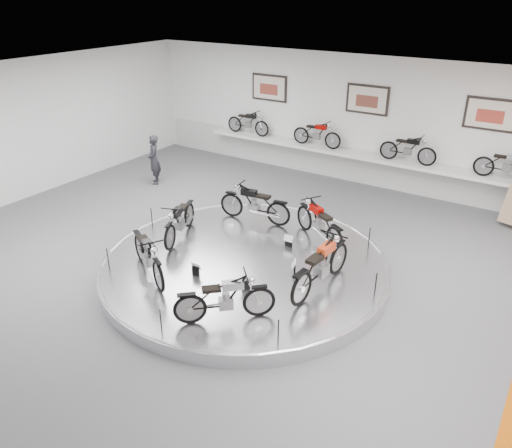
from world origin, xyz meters
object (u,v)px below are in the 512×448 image
Objects in this scene: bike_a at (319,222)px; bike_e at (225,298)px; display_platform at (245,266)px; bike_d at (148,255)px; bike_f at (321,265)px; bike_b at (255,204)px; visitor at (154,160)px; bike_c at (180,220)px; shelf at (359,156)px.

bike_a is 3.75m from bike_e.
bike_a reaches higher than bike_e.
bike_d is at bearing -129.24° from display_platform.
bike_f is (3.24, 1.51, 0.04)m from bike_d.
bike_b is 1.05× the size of visitor.
visitor is at bearing 98.69° from bike_e.
bike_f reaches higher than bike_c.
bike_d reaches higher than shelf.
shelf is 6.94× the size of bike_e.
display_platform is 3.53× the size of bike_f.
bike_b is at bearing 112.71° from bike_d.
shelf is 6.56× the size of bike_d.
bike_f is at bearing 67.67° from bike_c.
bike_e is 2.14m from bike_f.
bike_b is at bearing 116.98° from display_platform.
visitor reaches higher than bike_c.
bike_d is at bearing 126.73° from bike_e.
bike_c is (-1.00, -1.76, -0.02)m from bike_b.
bike_e is at bearing 34.38° from bike_c.
display_platform is at bearing 109.30° from bike_b.
bike_b is at bearing 59.94° from bike_f.
display_platform is 3.82× the size of bike_d.
bike_a reaches higher than display_platform.
bike_c is 3.85m from bike_f.
bike_a is 1.04× the size of visitor.
display_platform is 6.46m from shelf.
bike_b reaches higher than bike_e.
bike_d is at bearing 119.22° from bike_f.
bike_a is at bearing 36.16° from visitor.
bike_c is 3.54m from bike_e.
bike_d is (-2.27, -3.37, 0.01)m from bike_a.
bike_b is at bearing 72.39° from bike_e.
bike_a is 0.98× the size of bike_b.
display_platform is at bearing 18.70° from visitor.
bike_f is 8.10m from visitor.
bike_b is 2.02m from bike_c.
bike_d is (-1.32, -8.02, -0.21)m from shelf.
shelf is 4.67m from bike_b.
bike_d is (-1.32, -1.62, 0.64)m from display_platform.
shelf is 6.62m from bike_c.
bike_b is (-0.93, 1.83, 0.64)m from display_platform.
bike_c reaches higher than display_platform.
bike_d is 1.06× the size of bike_e.
shelf is 6.93× the size of visitor.
visitor is at bearing -22.10° from bike_b.
bike_b is (-0.93, -4.57, -0.21)m from shelf.
bike_e is at bearing 9.48° from visitor.
bike_f reaches higher than bike_a.
bike_a is 1.88m from bike_b.
bike_a is 6.63m from visitor.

